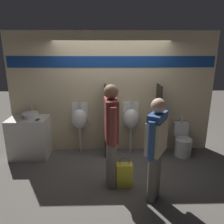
% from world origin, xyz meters
% --- Properties ---
extents(ground_plane, '(16.00, 16.00, 0.00)m').
position_xyz_m(ground_plane, '(0.00, 0.00, 0.00)').
color(ground_plane, '#5B5651').
extents(display_wall, '(4.56, 0.07, 2.70)m').
position_xyz_m(display_wall, '(0.00, 0.60, 1.36)').
color(display_wall, beige).
rests_on(display_wall, ground_plane).
extents(sink_counter, '(0.82, 0.59, 0.89)m').
position_xyz_m(sink_counter, '(-1.82, 0.27, 0.44)').
color(sink_counter, silver).
rests_on(sink_counter, ground_plane).
extents(sink_basin, '(0.32, 0.32, 0.25)m').
position_xyz_m(sink_basin, '(-1.77, 0.33, 0.95)').
color(sink_basin, white).
rests_on(sink_basin, sink_counter).
extents(cell_phone, '(0.07, 0.14, 0.01)m').
position_xyz_m(cell_phone, '(-1.57, 0.15, 0.90)').
color(cell_phone, black).
rests_on(cell_phone, sink_counter).
extents(divider_near_counter, '(0.03, 0.45, 1.59)m').
position_xyz_m(divider_near_counter, '(-0.14, 0.35, 0.80)').
color(divider_near_counter, '#28231E').
rests_on(divider_near_counter, ground_plane).
extents(divider_mid, '(0.03, 0.45, 1.59)m').
position_xyz_m(divider_mid, '(1.02, 0.35, 0.80)').
color(divider_mid, '#28231E').
rests_on(divider_mid, ground_plane).
extents(urinal_near_counter, '(0.37, 0.27, 1.21)m').
position_xyz_m(urinal_near_counter, '(-0.73, 0.44, 0.81)').
color(urinal_near_counter, silver).
rests_on(urinal_near_counter, ground_plane).
extents(urinal_far, '(0.37, 0.27, 1.21)m').
position_xyz_m(urinal_far, '(0.44, 0.44, 0.81)').
color(urinal_far, silver).
rests_on(urinal_far, ground_plane).
extents(toilet, '(0.38, 0.54, 0.85)m').
position_xyz_m(toilet, '(1.60, 0.27, 0.29)').
color(toilet, white).
rests_on(toilet, ground_plane).
extents(person_in_vest, '(0.41, 0.51, 1.66)m').
position_xyz_m(person_in_vest, '(0.63, -1.23, 0.96)').
color(person_in_vest, '#666056').
rests_on(person_in_vest, ground_plane).
extents(person_with_lanyard, '(0.24, 0.63, 1.80)m').
position_xyz_m(person_with_lanyard, '(-0.04, -0.85, 0.99)').
color(person_with_lanyard, '#666056').
rests_on(person_with_lanyard, ground_plane).
extents(shopping_bag, '(0.28, 0.15, 0.55)m').
position_xyz_m(shopping_bag, '(0.19, -0.89, 0.22)').
color(shopping_bag, yellow).
rests_on(shopping_bag, ground_plane).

